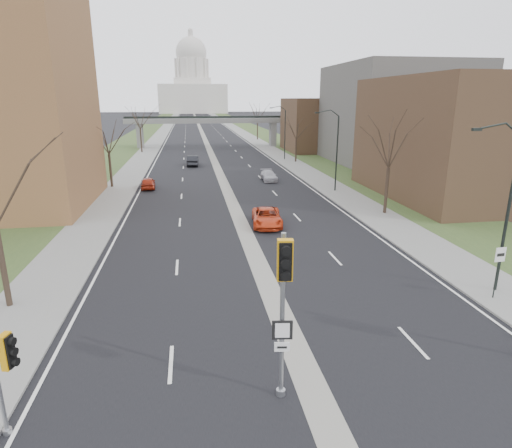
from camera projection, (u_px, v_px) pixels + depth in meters
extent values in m
plane|color=black|center=(310.00, 384.00, 15.33)|extent=(700.00, 700.00, 0.00)
cube|color=black|center=(200.00, 127.00, 157.62)|extent=(20.00, 600.00, 0.01)
cube|color=gray|center=(200.00, 127.00, 157.62)|extent=(1.20, 600.00, 0.02)
cube|color=gray|center=(232.00, 126.00, 159.36)|extent=(4.00, 600.00, 0.12)
cube|color=gray|center=(166.00, 127.00, 155.85)|extent=(4.00, 600.00, 0.12)
cube|color=#273C1C|center=(248.00, 126.00, 160.23)|extent=(8.00, 600.00, 0.10)
cube|color=#273C1C|center=(150.00, 127.00, 154.98)|extent=(8.00, 600.00, 0.10)
cube|color=#453020|center=(465.00, 138.00, 43.71)|extent=(16.00, 20.00, 12.00)
cube|color=#585651|center=(395.00, 115.00, 66.64)|extent=(18.00, 22.00, 15.00)
cube|color=#453020|center=(323.00, 125.00, 83.54)|extent=(14.00, 14.00, 10.00)
cube|color=slate|center=(140.00, 136.00, 88.47)|extent=(1.20, 2.50, 5.00)
cube|color=slate|center=(273.00, 134.00, 92.56)|extent=(1.20, 2.50, 5.00)
cube|color=slate|center=(207.00, 121.00, 89.67)|extent=(34.00, 3.00, 1.00)
cube|color=black|center=(207.00, 117.00, 89.48)|extent=(34.00, 0.15, 0.50)
cube|color=silver|center=(193.00, 99.00, 316.08)|extent=(48.00, 42.00, 20.00)
cube|color=silver|center=(192.00, 82.00, 312.71)|extent=(26.00, 26.00, 5.00)
cylinder|color=silver|center=(192.00, 69.00, 310.18)|extent=(22.00, 22.00, 14.00)
sphere|color=silver|center=(191.00, 53.00, 307.09)|extent=(22.00, 22.00, 22.00)
cylinder|color=silver|center=(190.00, 35.00, 303.86)|extent=(3.60, 3.60, 4.50)
cylinder|color=black|center=(507.00, 217.00, 21.59)|extent=(0.16, 0.16, 8.00)
cube|color=black|center=(478.00, 130.00, 20.03)|extent=(0.45, 0.18, 0.14)
cylinder|color=black|center=(337.00, 154.00, 46.25)|extent=(0.16, 0.16, 8.00)
cube|color=black|center=(318.00, 113.00, 44.69)|extent=(0.45, 0.18, 0.14)
cylinder|color=black|center=(285.00, 135.00, 70.91)|extent=(0.16, 0.16, 8.00)
cube|color=black|center=(272.00, 108.00, 69.36)|extent=(0.45, 0.18, 0.14)
cylinder|color=#382B21|center=(3.00, 267.00, 20.43)|extent=(0.28, 0.28, 4.00)
cylinder|color=#382B21|center=(111.00, 170.00, 48.92)|extent=(0.28, 0.28, 3.75)
cylinder|color=#382B21|center=(141.00, 141.00, 81.10)|extent=(0.28, 0.28, 4.25)
cylinder|color=#382B21|center=(386.00, 191.00, 37.50)|extent=(0.28, 0.28, 4.00)
cylinder|color=#382B21|center=(296.00, 151.00, 68.88)|extent=(0.28, 0.28, 3.50)
cylinder|color=#382B21|center=(257.00, 131.00, 106.71)|extent=(0.28, 0.28, 4.25)
cylinder|color=gray|center=(7.00, 431.00, 13.04)|extent=(0.26, 0.26, 0.19)
cube|color=orange|center=(7.00, 351.00, 12.19)|extent=(0.47, 0.48, 1.09)
cylinder|color=gray|center=(282.00, 319.00, 13.96)|extent=(0.16, 0.16, 5.89)
cylinder|color=gray|center=(281.00, 392.00, 14.76)|extent=(0.32, 0.32, 0.23)
cube|color=orange|center=(285.00, 260.00, 12.78)|extent=(0.53, 0.51, 1.30)
cube|color=black|center=(282.00, 328.00, 14.06)|extent=(0.68, 0.13, 0.68)
cube|color=silver|center=(282.00, 345.00, 14.23)|extent=(0.51, 0.11, 0.34)
cylinder|color=black|center=(496.00, 276.00, 21.46)|extent=(0.06, 0.06, 2.34)
cube|color=silver|center=(500.00, 254.00, 21.13)|extent=(0.58, 0.08, 0.74)
imported|color=maroon|center=(148.00, 183.00, 48.75)|extent=(1.76, 3.93, 1.31)
imported|color=black|center=(193.00, 161.00, 65.56)|extent=(1.89, 4.78, 1.55)
imported|color=red|center=(267.00, 217.00, 34.49)|extent=(2.79, 5.14, 1.37)
imported|color=#A1A0A7|center=(269.00, 176.00, 53.57)|extent=(1.74, 4.26, 1.23)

